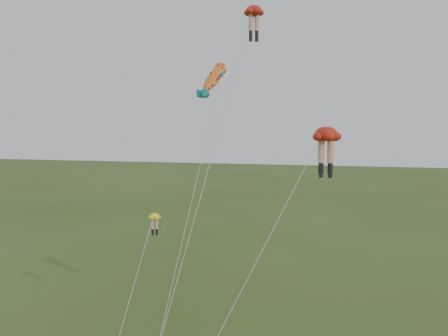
# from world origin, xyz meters

# --- Properties ---
(legs_kite_red_high) EXTENTS (4.40, 12.14, 22.01)m
(legs_kite_red_high) POSITION_xyz_m (3.37, 9.04, 21.07)
(legs_kite_red_high) COLOR red
(legs_kite_red_high) RESTS_ON ground
(legs_kite_red_mid) EXTENTS (7.37, 7.29, 13.94)m
(legs_kite_red_mid) POSITION_xyz_m (8.62, 2.75, 13.18)
(legs_kite_red_mid) COLOR red
(legs_kite_red_mid) RESTS_ON ground
(legs_kite_yellow) EXTENTS (1.18, 9.12, 8.37)m
(legs_kite_yellow) POSITION_xyz_m (-2.17, 4.63, 7.53)
(legs_kite_yellow) COLOR yellow
(legs_kite_yellow) RESTS_ON ground
(fish_kite) EXTENTS (2.16, 10.64, 18.58)m
(fish_kite) POSITION_xyz_m (0.87, 8.46, 17.13)
(fish_kite) COLOR yellow
(fish_kite) RESTS_ON ground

